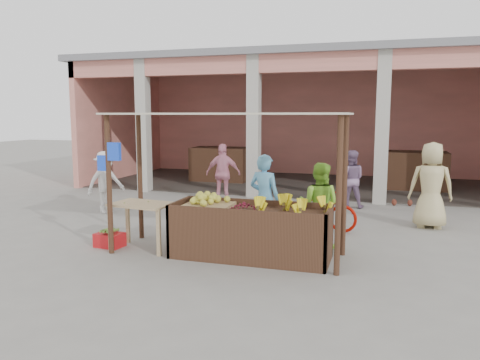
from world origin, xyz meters
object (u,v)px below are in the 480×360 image
(motorcycle, at_px, (316,208))
(fruit_stall, at_px, (251,234))
(red_crate, at_px, (110,240))
(side_table, at_px, (142,211))
(vendor_green, at_px, (319,203))
(vendor_blue, at_px, (264,196))

(motorcycle, bearing_deg, fruit_stall, 165.91)
(red_crate, distance_m, motorcycle, 4.11)
(side_table, xyz_separation_m, red_crate, (-0.64, -0.04, -0.56))
(vendor_green, bearing_deg, side_table, 27.82)
(motorcycle, bearing_deg, vendor_green, -164.84)
(red_crate, xyz_separation_m, vendor_blue, (2.58, 1.11, 0.75))
(vendor_green, bearing_deg, vendor_blue, 8.88)
(red_crate, bearing_deg, vendor_blue, 29.37)
(fruit_stall, xyz_separation_m, vendor_green, (0.98, 1.02, 0.40))
(vendor_green, relative_size, motorcycle, 0.91)
(fruit_stall, xyz_separation_m, motorcycle, (0.77, 2.21, 0.06))
(side_table, bearing_deg, fruit_stall, 9.21)
(vendor_blue, bearing_deg, motorcycle, -109.01)
(vendor_blue, height_order, motorcycle, vendor_blue)
(motorcycle, bearing_deg, red_crate, 129.78)
(side_table, bearing_deg, motorcycle, 47.05)
(red_crate, relative_size, vendor_green, 0.30)
(side_table, bearing_deg, vendor_green, 27.54)
(vendor_green, bearing_deg, red_crate, 24.96)
(fruit_stall, relative_size, side_table, 2.37)
(side_table, relative_size, vendor_green, 0.69)
(red_crate, height_order, vendor_green, vendor_green)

